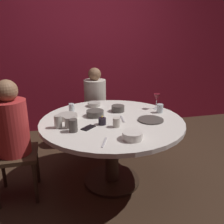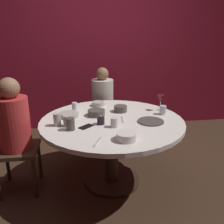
% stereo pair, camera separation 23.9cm
% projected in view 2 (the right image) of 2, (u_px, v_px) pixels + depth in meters
% --- Properties ---
extents(ground_plane, '(8.00, 8.00, 0.00)m').
position_uv_depth(ground_plane, '(112.00, 181.00, 2.65)').
color(ground_plane, '#382619').
extents(back_wall, '(6.00, 0.10, 2.60)m').
position_uv_depth(back_wall, '(98.00, 49.00, 3.85)').
color(back_wall, maroon).
rests_on(back_wall, ground).
extents(dining_table, '(1.44, 1.44, 0.72)m').
position_uv_depth(dining_table, '(112.00, 132.00, 2.46)').
color(dining_table, silver).
rests_on(dining_table, ground).
extents(seated_diner_left, '(0.40, 0.40, 1.17)m').
position_uv_depth(seated_diner_left, '(14.00, 124.00, 2.30)').
color(seated_diner_left, '#3F2D1E').
rests_on(seated_diner_left, ground).
extents(seated_diner_back, '(0.40, 0.40, 1.10)m').
position_uv_depth(seated_diner_back, '(102.00, 97.00, 3.37)').
color(seated_diner_back, '#3F2D1E').
rests_on(seated_diner_back, ground).
extents(candle_holder, '(0.07, 0.07, 0.09)m').
position_uv_depth(candle_holder, '(101.00, 121.00, 2.29)').
color(candle_holder, black).
rests_on(candle_holder, dining_table).
extents(wine_glass, '(0.08, 0.08, 0.18)m').
position_uv_depth(wine_glass, '(161.00, 99.00, 2.67)').
color(wine_glass, silver).
rests_on(wine_glass, dining_table).
extents(dinner_plate, '(0.26, 0.26, 0.01)m').
position_uv_depth(dinner_plate, '(151.00, 121.00, 2.36)').
color(dinner_plate, '#4C4742').
rests_on(dinner_plate, dining_table).
extents(cell_phone, '(0.15, 0.15, 0.01)m').
position_uv_depth(cell_phone, '(86.00, 127.00, 2.23)').
color(cell_phone, black).
rests_on(cell_phone, dining_table).
extents(bowl_serving_large, '(0.15, 0.15, 0.05)m').
position_uv_depth(bowl_serving_large, '(98.00, 104.00, 2.87)').
color(bowl_serving_large, '#B2ADA3').
rests_on(bowl_serving_large, dining_table).
extents(bowl_salad_center, '(0.14, 0.14, 0.07)m').
position_uv_depth(bowl_salad_center, '(120.00, 109.00, 2.65)').
color(bowl_salad_center, '#4C4742').
rests_on(bowl_salad_center, dining_table).
extents(bowl_small_white, '(0.18, 0.18, 0.06)m').
position_uv_depth(bowl_small_white, '(96.00, 113.00, 2.53)').
color(bowl_small_white, '#4C4742').
rests_on(bowl_small_white, dining_table).
extents(bowl_sauce_side, '(0.20, 0.20, 0.05)m').
position_uv_depth(bowl_sauce_side, '(69.00, 115.00, 2.49)').
color(bowl_sauce_side, '#B2ADA3').
rests_on(bowl_sauce_side, dining_table).
extents(bowl_rice_portion, '(0.17, 0.17, 0.06)m').
position_uv_depth(bowl_rice_portion, '(126.00, 136.00, 1.96)').
color(bowl_rice_portion, silver).
rests_on(bowl_rice_portion, dining_table).
extents(cup_near_candle, '(0.06, 0.06, 0.10)m').
position_uv_depth(cup_near_candle, '(75.00, 107.00, 2.67)').
color(cup_near_candle, silver).
rests_on(cup_near_candle, dining_table).
extents(cup_by_left_diner, '(0.08, 0.08, 0.11)m').
position_uv_depth(cup_by_left_diner, '(71.00, 124.00, 2.15)').
color(cup_by_left_diner, '#4C4742').
rests_on(cup_by_left_diner, dining_table).
extents(cup_by_right_diner, '(0.07, 0.07, 0.09)m').
position_uv_depth(cup_by_right_diner, '(163.00, 110.00, 2.56)').
color(cup_by_right_diner, silver).
rests_on(cup_by_right_diner, dining_table).
extents(cup_center_front, '(0.07, 0.07, 0.09)m').
position_uv_depth(cup_center_front, '(114.00, 123.00, 2.22)').
color(cup_center_front, beige).
rests_on(cup_center_front, dining_table).
extents(cup_far_edge, '(0.08, 0.08, 0.10)m').
position_uv_depth(cup_far_edge, '(67.00, 121.00, 2.24)').
color(cup_far_edge, '#B2ADA3').
rests_on(cup_far_edge, dining_table).
extents(cup_beside_wine, '(0.07, 0.07, 0.12)m').
position_uv_depth(cup_beside_wine, '(57.00, 120.00, 2.25)').
color(cup_beside_wine, '#B2ADA3').
rests_on(cup_beside_wine, dining_table).
extents(fork_near_plate, '(0.08, 0.17, 0.01)m').
position_uv_depth(fork_near_plate, '(97.00, 142.00, 1.93)').
color(fork_near_plate, '#B7B7BC').
rests_on(fork_near_plate, dining_table).
extents(knife_near_plate, '(0.03, 0.18, 0.01)m').
position_uv_depth(knife_near_plate, '(123.00, 119.00, 2.42)').
color(knife_near_plate, '#B7B7BC').
rests_on(knife_near_plate, dining_table).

